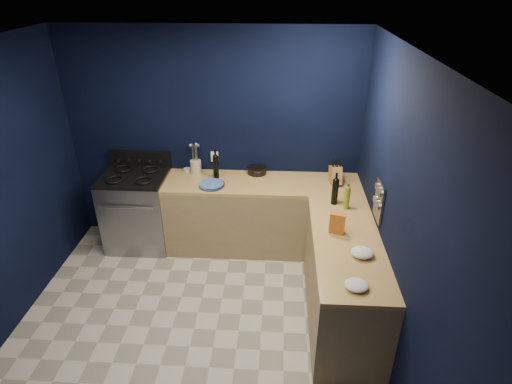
# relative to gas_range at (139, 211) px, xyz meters

# --- Properties ---
(floor) EXTENTS (3.50, 3.50, 0.02)m
(floor) POSITION_rel_gas_range_xyz_m (0.93, -1.42, -0.47)
(floor) COLOR beige
(floor) RESTS_ON ground
(ceiling) EXTENTS (3.50, 3.50, 0.02)m
(ceiling) POSITION_rel_gas_range_xyz_m (0.93, -1.42, 2.15)
(ceiling) COLOR silver
(ceiling) RESTS_ON ground
(wall_back) EXTENTS (3.50, 0.02, 2.60)m
(wall_back) POSITION_rel_gas_range_xyz_m (0.93, 0.34, 0.84)
(wall_back) COLOR black
(wall_back) RESTS_ON ground
(wall_right) EXTENTS (0.02, 3.50, 2.60)m
(wall_right) POSITION_rel_gas_range_xyz_m (2.69, -1.42, 0.84)
(wall_right) COLOR black
(wall_right) RESTS_ON ground
(cab_back) EXTENTS (2.30, 0.63, 0.86)m
(cab_back) POSITION_rel_gas_range_xyz_m (1.53, 0.02, -0.03)
(cab_back) COLOR #9E8559
(cab_back) RESTS_ON floor
(top_back) EXTENTS (2.30, 0.63, 0.04)m
(top_back) POSITION_rel_gas_range_xyz_m (1.53, 0.02, 0.42)
(top_back) COLOR olive
(top_back) RESTS_ON cab_back
(cab_right) EXTENTS (0.63, 1.67, 0.86)m
(cab_right) POSITION_rel_gas_range_xyz_m (2.37, -1.13, -0.03)
(cab_right) COLOR #9E8559
(cab_right) RESTS_ON floor
(top_right) EXTENTS (0.63, 1.67, 0.04)m
(top_right) POSITION_rel_gas_range_xyz_m (2.37, -1.13, 0.42)
(top_right) COLOR olive
(top_right) RESTS_ON cab_right
(gas_range) EXTENTS (0.76, 0.66, 0.92)m
(gas_range) POSITION_rel_gas_range_xyz_m (0.00, 0.00, 0.00)
(gas_range) COLOR gray
(gas_range) RESTS_ON floor
(oven_door) EXTENTS (0.59, 0.02, 0.42)m
(oven_door) POSITION_rel_gas_range_xyz_m (0.00, -0.32, -0.01)
(oven_door) COLOR black
(oven_door) RESTS_ON gas_range
(cooktop) EXTENTS (0.76, 0.66, 0.03)m
(cooktop) POSITION_rel_gas_range_xyz_m (0.00, 0.00, 0.48)
(cooktop) COLOR black
(cooktop) RESTS_ON gas_range
(backguard) EXTENTS (0.76, 0.06, 0.20)m
(backguard) POSITION_rel_gas_range_xyz_m (0.00, 0.30, 0.58)
(backguard) COLOR black
(backguard) RESTS_ON gas_range
(spice_panel) EXTENTS (0.02, 0.28, 0.38)m
(spice_panel) POSITION_rel_gas_range_xyz_m (2.67, -0.87, 0.72)
(spice_panel) COLOR gray
(spice_panel) RESTS_ON wall_right
(wall_outlet) EXTENTS (0.09, 0.02, 0.13)m
(wall_outlet) POSITION_rel_gas_range_xyz_m (0.93, 0.32, 0.62)
(wall_outlet) COLOR white
(wall_outlet) RESTS_ON wall_back
(plate_stack) EXTENTS (0.34, 0.34, 0.04)m
(plate_stack) POSITION_rel_gas_range_xyz_m (0.95, -0.12, 0.46)
(plate_stack) COLOR #315590
(plate_stack) RESTS_ON top_back
(ramekin) EXTENTS (0.09, 0.09, 0.03)m
(ramekin) POSITION_rel_gas_range_xyz_m (0.59, 0.27, 0.46)
(ramekin) COLOR white
(ramekin) RESTS_ON top_back
(utensil_crock) EXTENTS (0.15, 0.15, 0.17)m
(utensil_crock) POSITION_rel_gas_range_xyz_m (0.71, 0.22, 0.52)
(utensil_crock) COLOR beige
(utensil_crock) RESTS_ON top_back
(wine_bottle_back) EXTENTS (0.07, 0.07, 0.28)m
(wine_bottle_back) POSITION_rel_gas_range_xyz_m (0.97, 0.10, 0.58)
(wine_bottle_back) COLOR black
(wine_bottle_back) RESTS_ON top_back
(lemon_basket) EXTENTS (0.30, 0.30, 0.09)m
(lemon_basket) POSITION_rel_gas_range_xyz_m (1.46, 0.25, 0.48)
(lemon_basket) COLOR black
(lemon_basket) RESTS_ON top_back
(knife_block) EXTENTS (0.14, 0.26, 0.26)m
(knife_block) POSITION_rel_gas_range_xyz_m (2.37, 0.04, 0.54)
(knife_block) COLOR olive
(knife_block) RESTS_ON top_back
(wine_bottle_right) EXTENTS (0.07, 0.07, 0.28)m
(wine_bottle_right) POSITION_rel_gas_range_xyz_m (2.31, -0.45, 0.58)
(wine_bottle_right) COLOR black
(wine_bottle_right) RESTS_ON top_right
(oil_bottle) EXTENTS (0.07, 0.07, 0.25)m
(oil_bottle) POSITION_rel_gas_range_xyz_m (2.43, -0.54, 0.56)
(oil_bottle) COLOR olive
(oil_bottle) RESTS_ON top_right
(spice_jar_near) EXTENTS (0.06, 0.06, 0.10)m
(spice_jar_near) POSITION_rel_gas_range_xyz_m (2.29, -0.93, 0.49)
(spice_jar_near) COLOR olive
(spice_jar_near) RESTS_ON top_right
(spice_jar_far) EXTENTS (0.06, 0.06, 0.10)m
(spice_jar_far) POSITION_rel_gas_range_xyz_m (2.29, -0.85, 0.49)
(spice_jar_far) COLOR olive
(spice_jar_far) RESTS_ON top_right
(crouton_bag) EXTENTS (0.15, 0.10, 0.21)m
(crouton_bag) POSITION_rel_gas_range_xyz_m (2.28, -1.00, 0.54)
(crouton_bag) COLOR #B22524
(crouton_bag) RESTS_ON top_right
(towel_front) EXTENTS (0.25, 0.24, 0.07)m
(towel_front) POSITION_rel_gas_range_xyz_m (2.46, -1.36, 0.48)
(towel_front) COLOR white
(towel_front) RESTS_ON top_right
(towel_end) EXTENTS (0.21, 0.19, 0.06)m
(towel_end) POSITION_rel_gas_range_xyz_m (2.34, -1.78, 0.47)
(towel_end) COLOR white
(towel_end) RESTS_ON top_right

